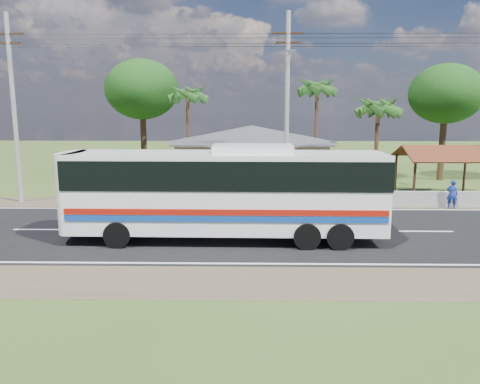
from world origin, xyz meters
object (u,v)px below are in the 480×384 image
object	(u,v)px
coach_bus	(227,186)
waiting_shed	(443,155)
motorcycle	(227,199)
person	(452,194)

from	to	relation	value
coach_bus	waiting_shed	bearing A→B (deg)	38.00
waiting_shed	coach_bus	world-z (taller)	coach_bus
coach_bus	motorcycle	xyz separation A→B (m)	(-0.35, 7.07, -1.90)
waiting_shed	person	xyz separation A→B (m)	(-0.68, -3.35, -1.90)
coach_bus	person	bearing A→B (deg)	28.83
coach_bus	person	xyz separation A→B (m)	(12.46, 6.68, -1.53)
waiting_shed	motorcycle	size ratio (longest dim) A/B	2.99
waiting_shed	person	world-z (taller)	waiting_shed
coach_bus	motorcycle	bearing A→B (deg)	93.48
person	coach_bus	bearing A→B (deg)	45.55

